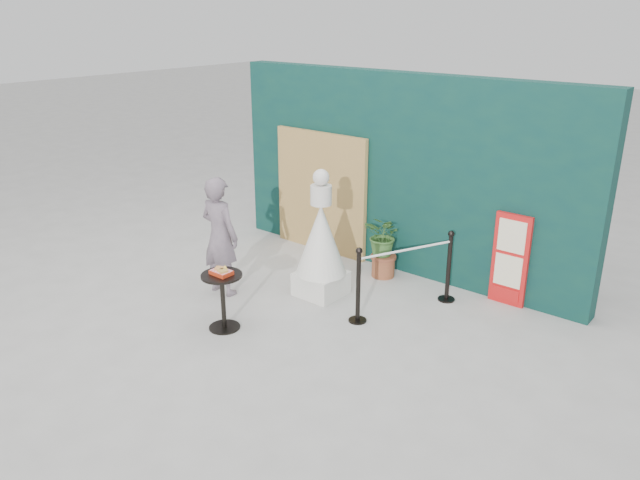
{
  "coord_description": "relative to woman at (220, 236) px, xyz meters",
  "views": [
    {
      "loc": [
        4.83,
        -4.74,
        3.87
      ],
      "look_at": [
        0.0,
        1.2,
        1.0
      ],
      "focal_mm": 35.0,
      "sensor_mm": 36.0,
      "label": 1
    }
  ],
  "objects": [
    {
      "name": "planter",
      "position": [
        1.48,
        1.93,
        -0.29
      ],
      "size": [
        0.57,
        0.5,
        0.98
      ],
      "color": "brown",
      "rests_on": "ground"
    },
    {
      "name": "food_basket",
      "position": [
        0.83,
        -0.73,
        -0.07
      ],
      "size": [
        0.26,
        0.19,
        0.11
      ],
      "color": "red",
      "rests_on": "cafe_table"
    },
    {
      "name": "menu_board",
      "position": [
        3.33,
        2.22,
        -0.21
      ],
      "size": [
        0.5,
        0.07,
        1.3
      ],
      "color": "red",
      "rests_on": "ground"
    },
    {
      "name": "back_wall",
      "position": [
        1.43,
        2.42,
        0.64
      ],
      "size": [
        6.0,
        0.3,
        3.0
      ],
      "primitive_type": "cube",
      "color": "#092B2B",
      "rests_on": "ground"
    },
    {
      "name": "woman",
      "position": [
        0.0,
        0.0,
        0.0
      ],
      "size": [
        0.64,
        0.43,
        1.71
      ],
      "primitive_type": "imported",
      "rotation": [
        0.0,
        0.0,
        3.18
      ],
      "color": "slate",
      "rests_on": "ground"
    },
    {
      "name": "cafe_table",
      "position": [
        0.82,
        -0.73,
        -0.36
      ],
      "size": [
        0.52,
        0.52,
        0.75
      ],
      "color": "black",
      "rests_on": "ground"
    },
    {
      "name": "statue",
      "position": [
        1.15,
        0.84,
        -0.11
      ],
      "size": [
        0.72,
        0.72,
        1.84
      ],
      "color": "beige",
      "rests_on": "ground"
    },
    {
      "name": "ground",
      "position": [
        1.43,
        -0.73,
        -0.86
      ],
      "size": [
        60.0,
        60.0,
        0.0
      ],
      "primitive_type": "plane",
      "color": "#ADAAA5",
      "rests_on": "ground"
    },
    {
      "name": "bamboo_fence",
      "position": [
        0.03,
        2.21,
        0.14
      ],
      "size": [
        1.8,
        0.08,
        2.0
      ],
      "primitive_type": "cube",
      "color": "tan",
      "rests_on": "ground"
    },
    {
      "name": "stanchion_barrier",
      "position": [
        2.34,
        1.15,
        -0.36
      ],
      "size": [
        0.84,
        1.54,
        1.03
      ],
      "color": "black",
      "rests_on": "ground"
    }
  ]
}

